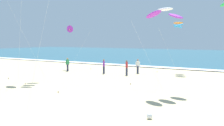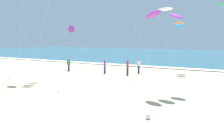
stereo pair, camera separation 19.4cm
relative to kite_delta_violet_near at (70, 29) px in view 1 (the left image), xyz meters
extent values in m
cube|color=#2D6075|center=(12.20, 36.12, -5.01)|extent=(160.00, 60.00, 0.08)
cube|color=white|center=(12.20, 6.42, -4.97)|extent=(160.00, 1.78, 0.01)
cone|color=purple|center=(-0.02, 0.00, 0.03)|extent=(0.93, 0.40, 0.91)
cube|color=yellow|center=(-0.02, 0.00, -0.11)|extent=(0.08, 0.32, 0.24)
cylinder|color=silver|center=(1.37, 0.27, -2.59)|extent=(2.78, 0.56, 4.73)
cylinder|color=brown|center=(2.76, 0.54, -5.00)|extent=(0.06, 0.06, 0.10)
cylinder|color=silver|center=(1.71, -8.61, -1.17)|extent=(2.99, 1.78, 7.58)
cylinder|color=brown|center=(0.22, -9.49, -5.00)|extent=(0.06, 0.06, 0.10)
cylinder|color=silver|center=(9.32, -13.80, -0.74)|extent=(1.86, 4.35, 8.44)
cylinder|color=brown|center=(8.39, -11.63, -5.00)|extent=(0.06, 0.06, 0.10)
ellipsoid|color=#2D99DB|center=(13.32, 1.83, 0.17)|extent=(1.21, 0.85, 0.52)
ellipsoid|color=orange|center=(13.06, 2.66, 0.50)|extent=(1.20, 0.85, 0.20)
ellipsoid|color=#2D99DB|center=(12.80, 3.49, 0.17)|extent=(1.21, 0.85, 0.52)
cylinder|color=silver|center=(12.01, 2.33, -2.44)|extent=(2.11, 0.67, 5.03)
cylinder|color=brown|center=(10.96, 2.00, -5.00)|extent=(0.06, 0.06, 0.10)
cylinder|color=silver|center=(3.01, -10.30, -1.10)|extent=(1.65, 0.62, 7.70)
cylinder|color=brown|center=(3.83, -10.60, -5.00)|extent=(0.06, 0.06, 0.10)
ellipsoid|color=purple|center=(14.37, -8.97, 0.31)|extent=(1.46, 1.20, 0.59)
ellipsoid|color=white|center=(14.85, -8.05, 0.70)|extent=(1.46, 1.20, 0.20)
ellipsoid|color=purple|center=(15.33, -7.13, 0.31)|extent=(1.46, 1.20, 0.59)
cylinder|color=silver|center=(13.18, -7.18, -2.37)|extent=(3.36, 1.76, 5.17)
cylinder|color=brown|center=(11.50, -6.31, -5.00)|extent=(0.06, 0.06, 0.10)
cylinder|color=#2D334C|center=(6.20, -1.93, -4.63)|extent=(0.22, 0.22, 0.84)
cube|color=purple|center=(6.20, -1.93, -3.94)|extent=(0.34, 0.36, 0.54)
sphere|color=#A87A59|center=(6.20, -1.93, -3.56)|extent=(0.20, 0.20, 0.20)
cylinder|color=purple|center=(6.07, -1.76, -4.04)|extent=(0.08, 0.08, 0.50)
cylinder|color=purple|center=(6.33, -2.10, -4.04)|extent=(0.08, 0.08, 0.50)
cylinder|color=#2D334C|center=(1.46, -2.38, -4.63)|extent=(0.22, 0.22, 0.84)
cube|color=#339351|center=(1.46, -2.38, -3.94)|extent=(0.24, 0.35, 0.54)
sphere|color=#A87A59|center=(1.46, -2.38, -3.56)|extent=(0.20, 0.20, 0.20)
cylinder|color=#339351|center=(1.41, -2.58, -4.04)|extent=(0.08, 0.08, 0.50)
cylinder|color=#339351|center=(1.50, -2.17, -4.04)|extent=(0.08, 0.08, 0.50)
cylinder|color=#2D334C|center=(9.39, 0.05, -4.63)|extent=(0.22, 0.22, 0.84)
cube|color=white|center=(9.39, 0.05, -3.94)|extent=(0.35, 0.35, 0.54)
sphere|color=#A87A59|center=(9.39, 0.05, -3.56)|extent=(0.20, 0.20, 0.20)
cylinder|color=white|center=(9.54, 0.20, -4.04)|extent=(0.08, 0.08, 0.50)
cylinder|color=white|center=(9.23, -0.10, -4.04)|extent=(0.08, 0.08, 0.50)
cylinder|color=#2D334C|center=(8.95, -1.84, -4.63)|extent=(0.22, 0.22, 0.84)
cube|color=red|center=(8.95, -1.84, -3.94)|extent=(0.34, 0.36, 0.54)
sphere|color=brown|center=(8.95, -1.84, -3.56)|extent=(0.20, 0.20, 0.20)
cylinder|color=red|center=(9.08, -2.01, -4.04)|extent=(0.08, 0.08, 0.50)
cylinder|color=red|center=(8.82, -1.68, -4.04)|extent=(0.08, 0.08, 0.50)
sphere|color=white|center=(15.95, -13.69, -4.91)|extent=(0.28, 0.28, 0.28)
camera|label=1|loc=(19.79, -24.03, -1.34)|focal=38.14mm
camera|label=2|loc=(19.96, -23.93, -1.34)|focal=38.14mm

